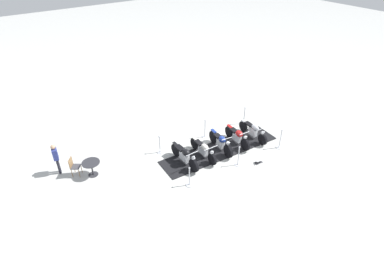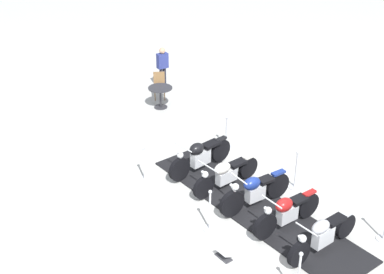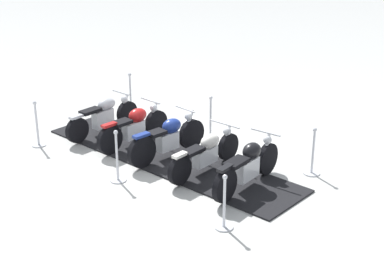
{
  "view_description": "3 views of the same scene",
  "coord_description": "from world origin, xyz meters",
  "px_view_note": "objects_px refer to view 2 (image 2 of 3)",
  "views": [
    {
      "loc": [
        10.04,
        -8.98,
        9.77
      ],
      "look_at": [
        -0.71,
        -1.33,
        0.95
      ],
      "focal_mm": 29.3,
      "sensor_mm": 36.0,
      "label": 1
    },
    {
      "loc": [
        8.95,
        7.65,
        8.3
      ],
      "look_at": [
        0.06,
        -2.31,
        1.12
      ],
      "focal_mm": 52.33,
      "sensor_mm": 36.0,
      "label": 2
    },
    {
      "loc": [
        -9.09,
        -7.77,
        5.39
      ],
      "look_at": [
        -0.28,
        -0.9,
        0.84
      ],
      "focal_mm": 54.81,
      "sensor_mm": 36.0,
      "label": 3
    }
  ],
  "objects_px": {
    "motorcycle_maroon": "(286,212)",
    "info_placard": "(224,255)",
    "stanchion_right_mid": "(210,217)",
    "stanchion_left_mid": "(295,176)",
    "motorcycle_cream": "(226,174)",
    "stanchion_right_front": "(144,170)",
    "stanchion_left_front": "(226,138)",
    "cafe_table": "(160,92)",
    "cafe_chair_near_table": "(159,84)",
    "motorcycle_black": "(200,156)",
    "bystander_person": "(163,65)",
    "motorcycle_chrome": "(323,235)",
    "motorcycle_navy": "(254,191)"
  },
  "relations": [
    {
      "from": "info_placard",
      "to": "cafe_table",
      "type": "relative_size",
      "value": 0.51
    },
    {
      "from": "motorcycle_maroon",
      "to": "motorcycle_chrome",
      "type": "height_order",
      "value": "motorcycle_maroon"
    },
    {
      "from": "stanchion_left_mid",
      "to": "bystander_person",
      "type": "height_order",
      "value": "bystander_person"
    },
    {
      "from": "motorcycle_black",
      "to": "motorcycle_cream",
      "type": "bearing_deg",
      "value": 85.44
    },
    {
      "from": "stanchion_right_front",
      "to": "cafe_table",
      "type": "distance_m",
      "value": 4.64
    },
    {
      "from": "cafe_chair_near_table",
      "to": "stanchion_right_front",
      "type": "bearing_deg",
      "value": -6.89
    },
    {
      "from": "motorcycle_maroon",
      "to": "info_placard",
      "type": "height_order",
      "value": "motorcycle_maroon"
    },
    {
      "from": "stanchion_left_mid",
      "to": "stanchion_right_mid",
      "type": "height_order",
      "value": "stanchion_left_mid"
    },
    {
      "from": "motorcycle_black",
      "to": "motorcycle_maroon",
      "type": "height_order",
      "value": "motorcycle_black"
    },
    {
      "from": "motorcycle_black",
      "to": "stanchion_right_front",
      "type": "distance_m",
      "value": 1.58
    },
    {
      "from": "motorcycle_black",
      "to": "stanchion_right_mid",
      "type": "height_order",
      "value": "stanchion_right_mid"
    },
    {
      "from": "motorcycle_cream",
      "to": "cafe_table",
      "type": "distance_m",
      "value": 5.46
    },
    {
      "from": "stanchion_left_front",
      "to": "cafe_table",
      "type": "relative_size",
      "value": 1.24
    },
    {
      "from": "stanchion_right_front",
      "to": "stanchion_left_front",
      "type": "bearing_deg",
      "value": 176.16
    },
    {
      "from": "bystander_person",
      "to": "motorcycle_black",
      "type": "bearing_deg",
      "value": -17.94
    },
    {
      "from": "motorcycle_black",
      "to": "stanchion_left_front",
      "type": "xyz_separation_m",
      "value": [
        -1.54,
        -0.51,
        -0.19
      ]
    },
    {
      "from": "motorcycle_cream",
      "to": "stanchion_right_front",
      "type": "xyz_separation_m",
      "value": [
        1.32,
        -1.8,
        -0.16
      ]
    },
    {
      "from": "motorcycle_maroon",
      "to": "motorcycle_chrome",
      "type": "bearing_deg",
      "value": 91.7
    },
    {
      "from": "stanchion_right_front",
      "to": "stanchion_left_mid",
      "type": "relative_size",
      "value": 0.93
    },
    {
      "from": "stanchion_right_front",
      "to": "cafe_chair_near_table",
      "type": "distance_m",
      "value": 5.46
    },
    {
      "from": "motorcycle_black",
      "to": "motorcycle_navy",
      "type": "bearing_deg",
      "value": 85.82
    },
    {
      "from": "stanchion_right_mid",
      "to": "motorcycle_cream",
      "type": "bearing_deg",
      "value": -146.59
    },
    {
      "from": "motorcycle_chrome",
      "to": "stanchion_right_front",
      "type": "bearing_deg",
      "value": -74.39
    },
    {
      "from": "stanchion_right_front",
      "to": "stanchion_right_mid",
      "type": "height_order",
      "value": "stanchion_right_mid"
    },
    {
      "from": "stanchion_left_mid",
      "to": "bystander_person",
      "type": "bearing_deg",
      "value": -101.9
    },
    {
      "from": "bystander_person",
      "to": "info_placard",
      "type": "bearing_deg",
      "value": -19.76
    },
    {
      "from": "stanchion_left_front",
      "to": "info_placard",
      "type": "relative_size",
      "value": 2.45
    },
    {
      "from": "motorcycle_maroon",
      "to": "motorcycle_black",
      "type": "bearing_deg",
      "value": -88.45
    },
    {
      "from": "stanchion_left_front",
      "to": "cafe_table",
      "type": "height_order",
      "value": "stanchion_left_front"
    },
    {
      "from": "cafe_table",
      "to": "motorcycle_chrome",
      "type": "bearing_deg",
      "value": 75.73
    },
    {
      "from": "stanchion_left_mid",
      "to": "info_placard",
      "type": "distance_m",
      "value": 3.52
    },
    {
      "from": "bystander_person",
      "to": "cafe_chair_near_table",
      "type": "bearing_deg",
      "value": -36.48
    },
    {
      "from": "motorcycle_chrome",
      "to": "bystander_person",
      "type": "relative_size",
      "value": 1.39
    },
    {
      "from": "motorcycle_cream",
      "to": "stanchion_right_front",
      "type": "bearing_deg",
      "value": -50.86
    },
    {
      "from": "info_placard",
      "to": "bystander_person",
      "type": "distance_m",
      "value": 9.72
    },
    {
      "from": "motorcycle_navy",
      "to": "cafe_table",
      "type": "height_order",
      "value": "motorcycle_navy"
    },
    {
      "from": "motorcycle_cream",
      "to": "motorcycle_maroon",
      "type": "bearing_deg",
      "value": 89.0
    },
    {
      "from": "motorcycle_black",
      "to": "stanchion_right_front",
      "type": "xyz_separation_m",
      "value": [
        1.4,
        -0.7,
        -0.21
      ]
    },
    {
      "from": "info_placard",
      "to": "bystander_person",
      "type": "relative_size",
      "value": 0.26
    },
    {
      "from": "stanchion_right_front",
      "to": "cafe_table",
      "type": "relative_size",
      "value": 1.25
    },
    {
      "from": "motorcycle_black",
      "to": "motorcycle_maroon",
      "type": "xyz_separation_m",
      "value": [
        0.22,
        3.28,
        -0.02
      ]
    },
    {
      "from": "motorcycle_cream",
      "to": "bystander_person",
      "type": "xyz_separation_m",
      "value": [
        -3.02,
        -6.33,
        0.49
      ]
    },
    {
      "from": "cafe_table",
      "to": "stanchion_right_mid",
      "type": "bearing_deg",
      "value": 60.67
    },
    {
      "from": "stanchion_right_mid",
      "to": "stanchion_left_mid",
      "type": "bearing_deg",
      "value": 176.16
    },
    {
      "from": "cafe_chair_near_table",
      "to": "bystander_person",
      "type": "xyz_separation_m",
      "value": [
        -0.61,
        -0.56,
        0.4
      ]
    },
    {
      "from": "cafe_chair_near_table",
      "to": "motorcycle_maroon",
      "type": "bearing_deg",
      "value": 18.5
    },
    {
      "from": "stanchion_right_front",
      "to": "motorcycle_cream",
      "type": "bearing_deg",
      "value": 126.39
    },
    {
      "from": "stanchion_left_mid",
      "to": "bystander_person",
      "type": "distance_m",
      "value": 7.71
    },
    {
      "from": "motorcycle_chrome",
      "to": "stanchion_right_mid",
      "type": "bearing_deg",
      "value": -57.14
    },
    {
      "from": "motorcycle_maroon",
      "to": "stanchion_right_mid",
      "type": "height_order",
      "value": "stanchion_right_mid"
    }
  ]
}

